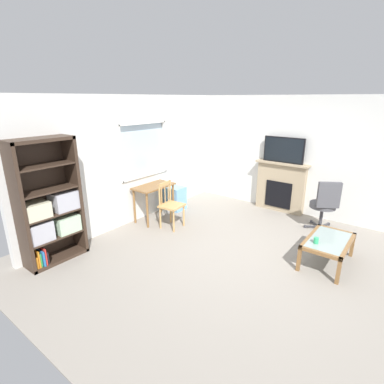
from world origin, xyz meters
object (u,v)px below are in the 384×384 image
Objects in this scene: office_chair at (325,203)px; plastic_drawer_unit at (175,198)px; desk_under_window at (154,192)px; wooden_chair at (170,205)px; sippy_cup at (316,240)px; coffee_table at (328,243)px; fireplace at (280,187)px; bookshelf at (49,209)px; tv at (284,150)px.

plastic_drawer_unit is at bearing 106.25° from office_chair.
desk_under_window is 0.54m from wooden_chair.
office_chair is 1.48m from sippy_cup.
coffee_table is 11.02× the size of sippy_cup.
fireplace is at bearing 40.17° from coffee_table.
bookshelf is 2.15m from wooden_chair.
bookshelf is 4.01m from sippy_cup.
desk_under_window is at bearing -176.00° from plastic_drawer_unit.
wooden_chair is at bearing 124.53° from office_chair.
office_chair is at bearing 17.84° from coffee_table.
office_chair is 1.01× the size of coffee_table.
wooden_chair is 2.84m from coffee_table.
fireplace reaches higher than plastic_drawer_unit.
wooden_chair is at bearing -98.34° from desk_under_window.
sippy_cup is (-0.58, -3.24, 0.18)m from plastic_drawer_unit.
coffee_table is (0.38, -3.31, -0.26)m from desk_under_window.
desk_under_window is 0.98× the size of tv.
tv is (1.38, -1.90, 1.12)m from plastic_drawer_unit.
bookshelf is at bearing 125.92° from coffee_table.
desk_under_window is 3.34m from coffee_table.
wooden_chair is 2.93m from office_chair.
desk_under_window is 2.90m from tv.
bookshelf is 2.19× the size of tv.
office_chair is 11.11× the size of sippy_cup.
bookshelf is at bearing 155.00° from fireplace.
fireplace is at bearing -41.27° from desk_under_window.
wooden_chair is 0.91× the size of coffee_table.
tv is at bearing -31.68° from wooden_chair.
desk_under_window is at bearing 138.73° from fireplace.
bookshelf reaches higher than wooden_chair.
bookshelf reaches higher than fireplace.
tv is at bearing -25.10° from bookshelf.
bookshelf is at bearing 154.90° from tv.
office_chair is at bearing -115.34° from tv.
plastic_drawer_unit is 2.38m from fireplace.
office_chair is (1.66, -2.41, 0.09)m from wooden_chair.
fireplace is 1.16× the size of coffee_table.
office_chair is at bearing -39.49° from bookshelf.
coffee_table is at bearing -80.78° from wooden_chair.
tv reaches higher than sippy_cup.
bookshelf is 2.88m from plastic_drawer_unit.
fireplace is (1.39, -1.90, 0.29)m from plastic_drawer_unit.
bookshelf is at bearing 176.94° from desk_under_window.
tv is (-0.02, 0.00, 0.82)m from fireplace.
office_chair is at bearing -116.12° from fireplace.
bookshelf is 1.91× the size of office_chair.
fireplace is 2.27m from coffee_table.
wooden_chair reaches higher than desk_under_window.
sippy_cup is at bearing -145.63° from tv.
tv is at bearing 40.47° from coffee_table.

